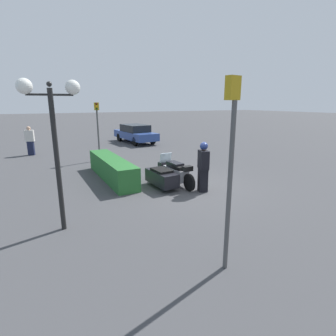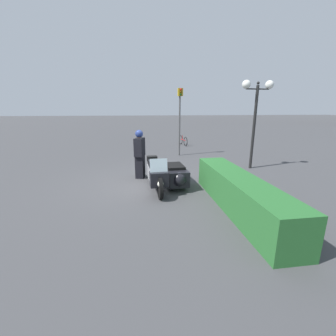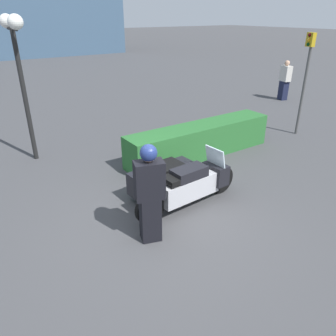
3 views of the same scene
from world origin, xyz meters
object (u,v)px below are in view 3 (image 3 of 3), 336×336
object	(u,v)px
twin_lamp_post	(16,51)
traffic_light_near	(306,70)
officer_rider	(150,192)
hedge_bush_curbside	(200,140)
pedestrian_bystander	(285,80)
police_motorcycle	(178,180)

from	to	relation	value
twin_lamp_post	traffic_light_near	size ratio (longest dim) A/B	1.16
officer_rider	traffic_light_near	xyz separation A→B (m)	(7.02, 2.05, 1.14)
hedge_bush_curbside	pedestrian_bystander	world-z (taller)	pedestrian_bystander
twin_lamp_post	pedestrian_bystander	xyz separation A→B (m)	(11.38, 0.52, -1.98)
traffic_light_near	pedestrian_bystander	world-z (taller)	traffic_light_near
hedge_bush_curbside	police_motorcycle	bearing A→B (deg)	-140.50
police_motorcycle	hedge_bush_curbside	size ratio (longest dim) A/B	0.57
hedge_bush_curbside	pedestrian_bystander	distance (m)	8.01
officer_rider	hedge_bush_curbside	xyz separation A→B (m)	(3.19, 2.47, -0.51)
traffic_light_near	twin_lamp_post	bearing A→B (deg)	-7.46
hedge_bush_curbside	twin_lamp_post	size ratio (longest dim) A/B	1.22
twin_lamp_post	pedestrian_bystander	distance (m)	11.56
hedge_bush_curbside	traffic_light_near	bearing A→B (deg)	-6.18
officer_rider	hedge_bush_curbside	world-z (taller)	officer_rider
police_motorcycle	hedge_bush_curbside	distance (m)	2.53
police_motorcycle	officer_rider	world-z (taller)	officer_rider
officer_rider	twin_lamp_post	world-z (taller)	twin_lamp_post
police_motorcycle	pedestrian_bystander	distance (m)	10.44
twin_lamp_post	pedestrian_bystander	world-z (taller)	twin_lamp_post
police_motorcycle	traffic_light_near	world-z (taller)	traffic_light_near
officer_rider	traffic_light_near	bearing A→B (deg)	-55.45
police_motorcycle	hedge_bush_curbside	bearing A→B (deg)	36.55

